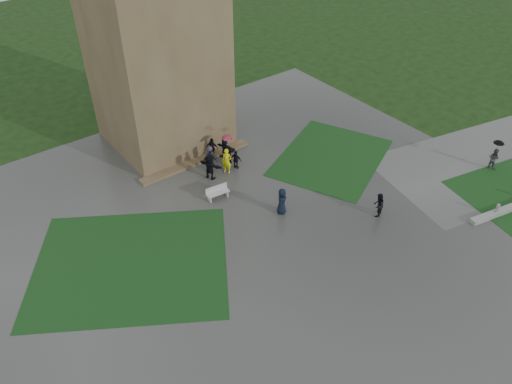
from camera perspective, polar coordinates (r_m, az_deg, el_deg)
ground at (r=30.66m, az=3.64°, el=-5.58°), size 120.00×120.00×0.00m
plaza at (r=31.77m, az=1.31°, el=-3.61°), size 34.00×34.00×0.02m
lawn_inset_left at (r=30.07m, az=-14.09°, el=-7.95°), size 14.10×13.46×0.01m
lawn_inset_right at (r=38.17m, az=8.58°, el=3.93°), size 11.12×10.15×0.01m
tower at (r=36.94m, az=-11.72°, el=18.04°), size 8.00×8.00×18.00m
tower_plinth at (r=37.39m, az=-6.89°, el=3.50°), size 9.00×0.80×0.22m
bench at (r=33.58m, az=-4.42°, el=-0.03°), size 1.64×0.69×0.92m
visitor_cluster at (r=36.17m, az=-4.40°, el=4.48°), size 3.54×3.65×2.64m
pedestrian_mid at (r=32.06m, az=2.97°, el=-1.04°), size 1.09×1.05×1.85m
pedestrian_near at (r=32.77m, az=13.81°, el=-1.46°), size 0.94×0.77×1.69m
pedestrian_path at (r=39.86m, az=25.68°, el=4.04°), size 0.75×0.79×2.31m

